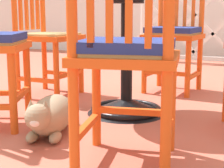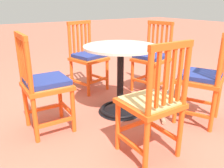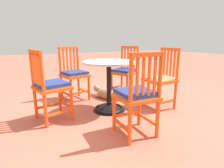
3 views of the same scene
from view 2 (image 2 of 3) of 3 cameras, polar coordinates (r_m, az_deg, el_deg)
ground_plane at (r=2.53m, az=4.54°, el=-7.67°), size 24.00×24.00×0.00m
cafe_table at (r=2.51m, az=2.01°, el=-0.78°), size 0.76×0.76×0.73m
orange_chair_by_planter at (r=1.76m, az=9.78°, el=-4.89°), size 0.40×0.40×0.91m
orange_chair_at_corner at (r=2.42m, az=21.20°, el=1.18°), size 0.53×0.53×0.91m
orange_chair_facing_out at (r=3.13m, az=9.72°, el=6.19°), size 0.48×0.48×0.91m
orange_chair_near_fence at (r=3.15m, az=-5.90°, el=6.42°), size 0.48×0.48×0.91m
orange_chair_tucked_in at (r=2.18m, az=-16.14°, el=-0.19°), size 0.41×0.41×0.91m
tabby_cat at (r=2.78m, az=13.43°, el=-3.40°), size 0.47×0.64×0.23m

